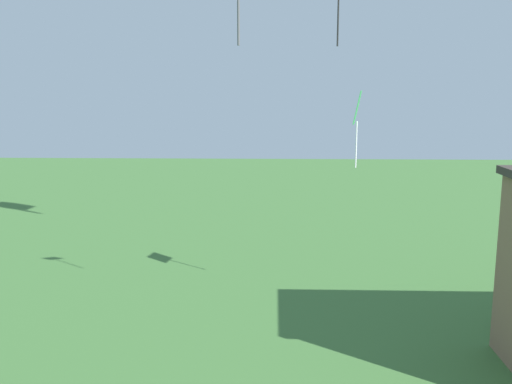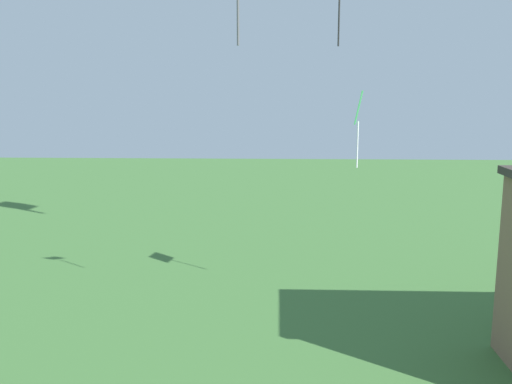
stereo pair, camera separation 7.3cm
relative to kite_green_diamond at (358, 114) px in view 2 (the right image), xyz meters
name	(u,v)px [view 2 (the right image)]	position (x,y,z in m)	size (l,w,h in m)	color
kite_green_diamond	(358,114)	(0.00, 0.00, 0.00)	(0.41, 0.89, 2.71)	green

